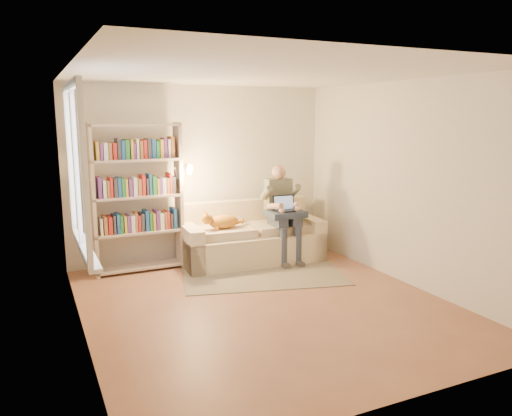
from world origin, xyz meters
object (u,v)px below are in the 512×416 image
person (282,207)px  cat (220,221)px  sofa (250,240)px  bookshelf (137,190)px  laptop (284,207)px

person → cat: 0.96m
person → cat: size_ratio=2.11×
sofa → bookshelf: (-1.61, 0.20, 0.82)m
sofa → cat: 0.62m
sofa → laptop: size_ratio=6.19×
cat → laptop: (0.92, -0.19, 0.17)m
laptop → bookshelf: bearing=169.4°
laptop → bookshelf: bookshelf is taller
person → bookshelf: bookshelf is taller
laptop → bookshelf: (-2.02, 0.50, 0.30)m
laptop → person: bearing=81.3°
cat → person: bearing=-1.4°
cat → bookshelf: bookshelf is taller
laptop → bookshelf: 2.10m
cat → laptop: 0.96m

